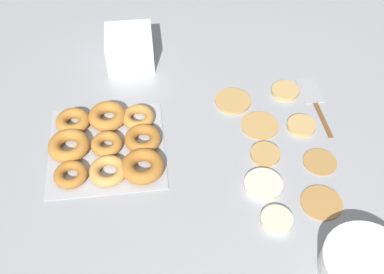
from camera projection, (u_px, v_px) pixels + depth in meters
ground_plane at (233, 149)px, 1.34m from camera, size 3.00×3.00×0.00m
pancake_0 at (233, 101)px, 1.46m from camera, size 0.11×0.11×0.01m
pancake_1 at (260, 125)px, 1.40m from camera, size 0.11×0.11×0.01m
pancake_2 at (285, 91)px, 1.49m from camera, size 0.08×0.08×0.01m
pancake_3 at (263, 185)px, 1.25m from camera, size 0.10×0.10×0.01m
pancake_4 at (322, 202)px, 1.22m from camera, size 0.11×0.11×0.01m
pancake_5 at (320, 161)px, 1.31m from camera, size 0.09×0.09×0.01m
pancake_6 at (277, 220)px, 1.19m from camera, size 0.08×0.08×0.01m
pancake_7 at (265, 154)px, 1.32m from camera, size 0.08×0.08×0.01m
pancake_8 at (301, 126)px, 1.39m from camera, size 0.08×0.08×0.01m
donut_tray at (107, 143)px, 1.33m from camera, size 0.32×0.32×0.04m
batter_bowl at (365, 266)px, 1.08m from camera, size 0.20×0.20×0.06m
container_stack at (130, 47)px, 1.56m from camera, size 0.15×0.15×0.10m
spatula at (312, 96)px, 1.48m from camera, size 0.26×0.06×0.01m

